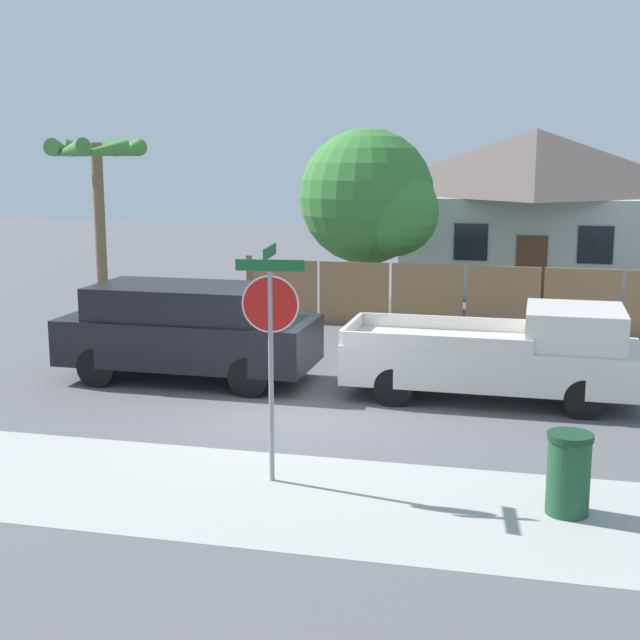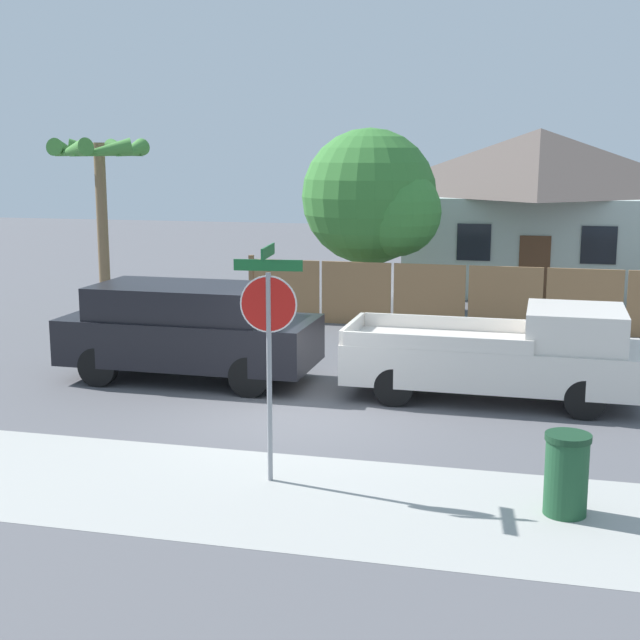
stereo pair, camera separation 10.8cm
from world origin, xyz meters
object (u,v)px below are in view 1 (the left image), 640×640
object	(u,v)px
orange_pickup	(506,355)
stop_sign	(271,323)
palm_tree	(97,166)
trash_bin	(569,473)
red_suv	(188,329)
house	(534,205)
oak_tree	(373,200)

from	to	relation	value
orange_pickup	stop_sign	xyz separation A→B (m)	(-2.95, -4.89, 1.36)
palm_tree	trash_bin	distance (m)	15.36
red_suv	stop_sign	bearing A→B (deg)	-56.63
palm_tree	red_suv	xyz separation A→B (m)	(4.21, -4.71, -3.04)
house	red_suv	xyz separation A→B (m)	(-6.48, -14.38, -1.66)
oak_tree	trash_bin	world-z (taller)	oak_tree
palm_tree	stop_sign	bearing A→B (deg)	-52.49
palm_tree	oak_tree	bearing A→B (deg)	27.01
house	palm_tree	xyz separation A→B (m)	(-10.69, -9.66, 1.38)
palm_tree	red_suv	world-z (taller)	palm_tree
oak_tree	trash_bin	bearing A→B (deg)	-69.80
trash_bin	palm_tree	bearing A→B (deg)	138.85
oak_tree	trash_bin	xyz separation A→B (m)	(4.83, -13.11, -2.61)
orange_pickup	house	bearing A→B (deg)	89.03
palm_tree	orange_pickup	bearing A→B (deg)	-24.56
house	orange_pickup	xyz separation A→B (m)	(-0.37, -14.38, -1.86)
house	stop_sign	xyz separation A→B (m)	(-3.32, -19.26, -0.49)
palm_tree	house	bearing A→B (deg)	42.12
oak_tree	trash_bin	size ratio (longest dim) A/B	4.88
red_suv	stop_sign	size ratio (longest dim) A/B	1.53
house	oak_tree	bearing A→B (deg)	-123.70
trash_bin	oak_tree	bearing A→B (deg)	110.20
oak_tree	palm_tree	world-z (taller)	oak_tree
house	stop_sign	bearing A→B (deg)	-99.78
house	palm_tree	distance (m)	14.48
house	stop_sign	size ratio (longest dim) A/B	2.67
oak_tree	orange_pickup	world-z (taller)	oak_tree
oak_tree	stop_sign	distance (m)	12.95
oak_tree	red_suv	size ratio (longest dim) A/B	1.03
palm_tree	stop_sign	world-z (taller)	palm_tree
house	red_suv	world-z (taller)	house
house	trash_bin	size ratio (longest dim) A/B	8.27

